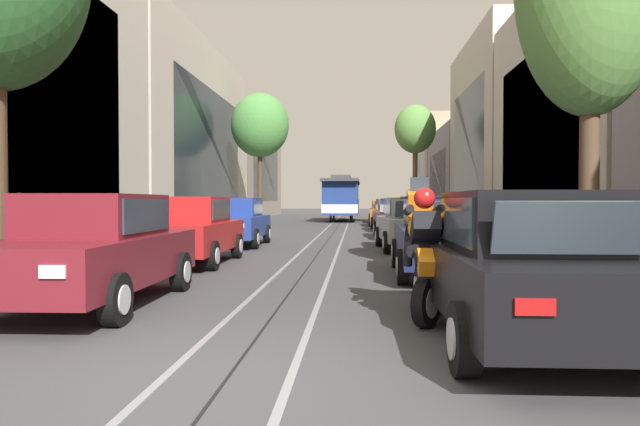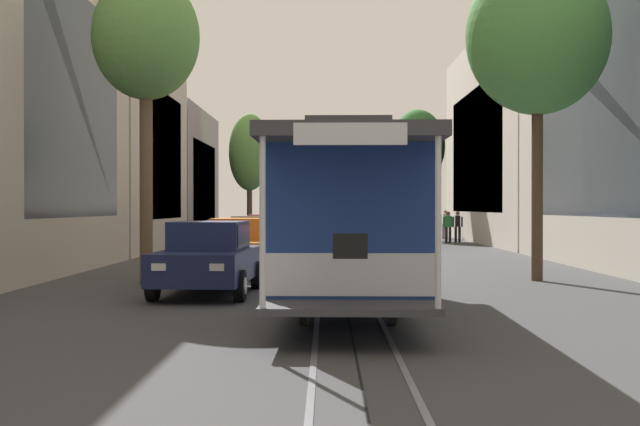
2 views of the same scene
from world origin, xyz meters
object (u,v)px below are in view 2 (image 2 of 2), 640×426
pedestrian_on_left_pavement (445,222)px  motorcycle_with_rider (301,223)px  parked_car_navy_second_right (282,227)px  parked_car_maroon_fourth_right (267,233)px  parked_car_blue_mid_left (398,231)px  street_tree_kerb_left_near (418,147)px  street_tree_kerb_right_near (250,153)px  parked_car_orange_sixth_right (241,246)px  pedestrian_crossing_far (448,225)px  fire_hydrant (250,237)px  pedestrian_on_right_pavement (458,225)px  parked_car_black_near_right (286,225)px  cable_car_trolley (347,220)px  street_tree_kerb_left_second (537,37)px  street_tree_kerb_right_second (146,40)px  parked_car_navy_far_right (209,258)px  parked_car_brown_fifth_right (255,239)px  parked_car_maroon_near_left (378,225)px  parked_car_silver_mid_right (277,230)px  parked_car_red_second_left (388,228)px

pedestrian_on_left_pavement → motorcycle_with_rider: bearing=-4.5°
parked_car_navy_second_right → parked_car_maroon_fourth_right: bearing=89.9°
parked_car_blue_mid_left → street_tree_kerb_left_near: (-1.95, -9.71, 4.54)m
street_tree_kerb_right_near → parked_car_maroon_fourth_right: bearing=98.3°
parked_car_maroon_fourth_right → parked_car_orange_sixth_right: 11.15m
parked_car_blue_mid_left → motorcycle_with_rider: 12.54m
parked_car_maroon_fourth_right → pedestrian_crossing_far: (-8.88, -9.71, 0.14)m
parked_car_navy_second_right → fire_hydrant: (1.35, 4.65, -0.38)m
pedestrian_on_right_pavement → street_tree_kerb_right_near: bearing=-15.6°
parked_car_black_near_right → street_tree_kerb_left_near: 9.42m
pedestrian_on_left_pavement → street_tree_kerb_left_near: bearing=34.2°
cable_car_trolley → parked_car_maroon_fourth_right: bearing=-81.6°
parked_car_orange_sixth_right → street_tree_kerb_left_second: (-7.81, 1.92, 5.45)m
street_tree_kerb_right_near → pedestrian_on_left_pavement: size_ratio=4.23×
parked_car_black_near_right → street_tree_kerb_right_second: bearing=86.4°
street_tree_kerb_left_near → parked_car_navy_far_right: bearing=75.6°
parked_car_navy_second_right → pedestrian_on_right_pavement: (-9.45, 1.23, 0.15)m
parked_car_brown_fifth_right → pedestrian_crossing_far: pedestrian_crossing_far is taller
street_tree_kerb_right_second → pedestrian_on_left_pavement: 31.74m
parked_car_navy_second_right → motorcycle_with_rider: bearing=-102.1°
parked_car_maroon_near_left → motorcycle_with_rider: bearing=-9.3°
cable_car_trolley → pedestrian_on_left_pavement: bearing=-101.0°
parked_car_maroon_fourth_right → parked_car_navy_far_right: size_ratio=1.00×
street_tree_kerb_left_near → street_tree_kerb_left_second: 27.02m
parked_car_orange_sixth_right → pedestrian_crossing_far: 22.65m
parked_car_maroon_fourth_right → pedestrian_on_right_pavement: size_ratio=2.63×
parked_car_blue_mid_left → pedestrian_crossing_far: bearing=-119.5°
parked_car_black_near_right → fire_hydrant: size_ratio=5.21×
street_tree_kerb_right_near → pedestrian_crossing_far: street_tree_kerb_right_near is taller
parked_car_silver_mid_right → parked_car_maroon_fourth_right: 5.51m
parked_car_maroon_fourth_right → street_tree_kerb_left_near: street_tree_kerb_left_near is taller
cable_car_trolley → parked_car_red_second_left: bearing=-95.7°
street_tree_kerb_right_near → motorcycle_with_rider: street_tree_kerb_right_near is taller
parked_car_navy_far_right → cable_car_trolley: 4.09m
parked_car_silver_mid_right → pedestrian_crossing_far: 9.74m
parked_car_silver_mid_right → street_tree_kerb_right_near: street_tree_kerb_right_near is taller
parked_car_brown_fifth_right → street_tree_kerb_left_near: size_ratio=0.58×
parked_car_black_near_right → motorcycle_with_rider: motorcycle_with_rider is taller
fire_hydrant → parked_car_navy_second_right: bearing=-106.2°
parked_car_maroon_near_left → street_tree_kerb_left_second: size_ratio=0.53×
parked_car_navy_far_right → pedestrian_on_left_pavement: (-9.57, -31.63, 0.17)m
pedestrian_on_left_pavement → cable_car_trolley: bearing=79.0°
parked_car_red_second_left → parked_car_maroon_fourth_right: same height
street_tree_kerb_left_second → street_tree_kerb_right_second: 9.89m
parked_car_navy_far_right → street_tree_kerb_right_near: street_tree_kerb_right_near is taller
parked_car_black_near_right → pedestrian_on_right_pavement: 11.50m
parked_car_red_second_left → pedestrian_on_right_pavement: 3.83m
parked_car_silver_mid_right → fire_hydrant: parked_car_silver_mid_right is taller
parked_car_brown_fifth_right → fire_hydrant: parked_car_brown_fifth_right is taller
parked_car_blue_mid_left → parked_car_orange_sixth_right: same height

